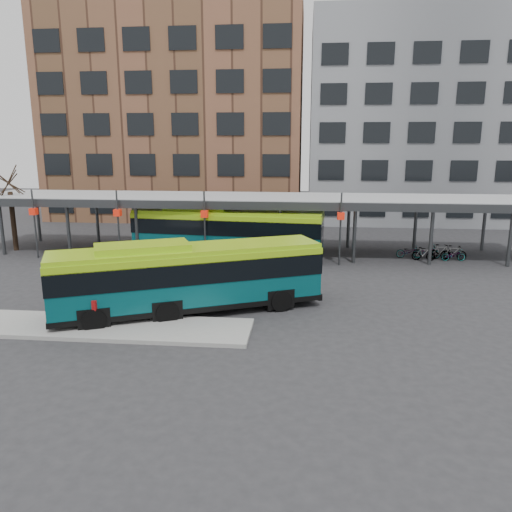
{
  "coord_description": "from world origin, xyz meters",
  "views": [
    {
      "loc": [
        3.74,
        -22.8,
        8.05
      ],
      "look_at": [
        1.02,
        4.1,
        1.8
      ],
      "focal_mm": 35.0,
      "sensor_mm": 36.0,
      "label": 1
    }
  ],
  "objects": [
    {
      "name": "bus_rear",
      "position": [
        -1.76,
        11.26,
        1.9
      ],
      "size": [
        13.48,
        4.14,
        3.66
      ],
      "rotation": [
        0.0,
        0.0,
        -0.1
      ],
      "color": "#06464B",
      "rests_on": "ground"
    },
    {
      "name": "bike_rack",
      "position": [
        12.65,
        12.06,
        0.48
      ],
      "size": [
        4.71,
        1.42,
        1.05
      ],
      "color": "slate",
      "rests_on": "ground"
    },
    {
      "name": "boarding_island",
      "position": [
        -5.5,
        -3.0,
        0.09
      ],
      "size": [
        14.0,
        3.0,
        0.18
      ],
      "primitive_type": "cube",
      "color": "gray",
      "rests_on": "ground"
    },
    {
      "name": "canopy",
      "position": [
        -0.06,
        12.87,
        3.91
      ],
      "size": [
        40.0,
        6.53,
        4.8
      ],
      "color": "#999B9E",
      "rests_on": "ground"
    },
    {
      "name": "building_grey",
      "position": [
        16.0,
        32.0,
        10.0
      ],
      "size": [
        24.0,
        14.0,
        20.0
      ],
      "primitive_type": "cube",
      "color": "slate",
      "rests_on": "ground"
    },
    {
      "name": "building_brick",
      "position": [
        -10.0,
        32.0,
        11.0
      ],
      "size": [
        26.0,
        14.0,
        22.0
      ],
      "primitive_type": "cube",
      "color": "brown",
      "rests_on": "ground"
    },
    {
      "name": "pedestrian",
      "position": [
        -5.15,
        -3.18,
        1.01
      ],
      "size": [
        0.4,
        0.64,
        1.64
      ],
      "rotation": [
        0.0,
        0.0,
        1.58
      ],
      "color": "black",
      "rests_on": "boarding_island"
    },
    {
      "name": "bus_front",
      "position": [
        -1.77,
        -0.42,
        1.82
      ],
      "size": [
        12.65,
        7.66,
        3.49
      ],
      "rotation": [
        0.0,
        0.0,
        0.42
      ],
      "color": "#06464B",
      "rests_on": "ground"
    },
    {
      "name": "ground",
      "position": [
        0.0,
        0.0,
        0.0
      ],
      "size": [
        120.0,
        120.0,
        0.0
      ],
      "primitive_type": "plane",
      "color": "#28282B",
      "rests_on": "ground"
    },
    {
      "name": "tree",
      "position": [
        -18.0,
        12.0,
        2.43
      ],
      "size": [
        1.64,
        1.64,
        5.6
      ],
      "color": "black",
      "rests_on": "ground"
    }
  ]
}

